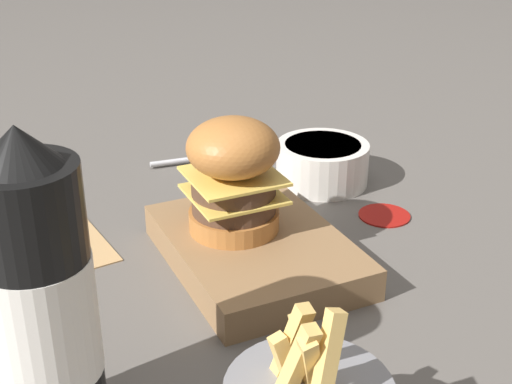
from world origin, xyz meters
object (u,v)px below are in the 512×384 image
object	(u,v)px
burger	(233,175)
ketchup_bottle	(41,306)
side_bowl	(322,162)
serving_board	(256,250)
spoon	(244,152)

from	to	relation	value
burger	ketchup_bottle	distance (m)	0.28
ketchup_bottle	side_bowl	bearing A→B (deg)	127.49
ketchup_bottle	side_bowl	size ratio (longest dim) A/B	2.03
burger	ketchup_bottle	xyz separation A→B (m)	(0.18, -0.22, 0.02)
burger	side_bowl	distance (m)	0.23
serving_board	burger	world-z (taller)	burger
side_bowl	serving_board	bearing A→B (deg)	-47.61
serving_board	burger	distance (m)	0.08
spoon	ketchup_bottle	bearing A→B (deg)	-122.55
serving_board	side_bowl	world-z (taller)	side_bowl
serving_board	burger	xyz separation A→B (m)	(-0.03, -0.01, 0.08)
serving_board	burger	bearing A→B (deg)	-152.63
serving_board	ketchup_bottle	world-z (taller)	ketchup_bottle
side_bowl	spoon	xyz separation A→B (m)	(-0.12, -0.06, -0.02)
burger	ketchup_bottle	size ratio (longest dim) A/B	0.50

